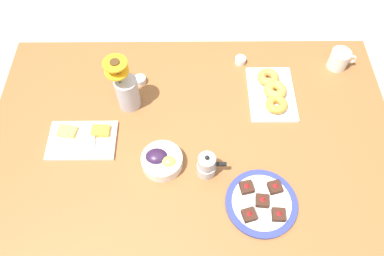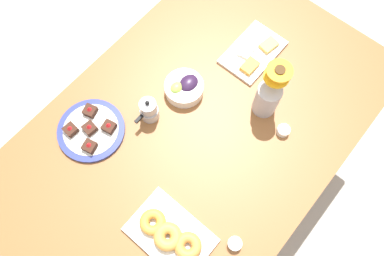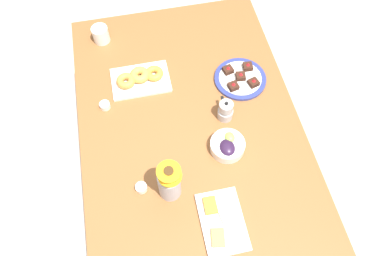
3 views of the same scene
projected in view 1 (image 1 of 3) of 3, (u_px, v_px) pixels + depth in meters
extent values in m
plane|color=#B7B2A8|center=(192.00, 202.00, 2.09)|extent=(6.00, 6.00, 0.00)
cube|color=brown|center=(192.00, 136.00, 1.49)|extent=(1.60, 1.00, 0.04)
cube|color=brown|center=(58.00, 105.00, 2.02)|extent=(0.07, 0.07, 0.70)
cube|color=brown|center=(324.00, 104.00, 2.03)|extent=(0.07, 0.07, 0.70)
cylinder|color=white|center=(339.00, 59.00, 1.62)|extent=(0.08, 0.08, 0.09)
cylinder|color=brown|center=(342.00, 53.00, 1.59)|extent=(0.07, 0.07, 0.00)
torus|color=white|center=(351.00, 59.00, 1.62)|extent=(0.05, 0.01, 0.05)
cylinder|color=white|center=(162.00, 161.00, 1.38)|extent=(0.15, 0.15, 0.05)
ellipsoid|color=#2D1938|center=(157.00, 157.00, 1.36)|extent=(0.08, 0.07, 0.04)
ellipsoid|color=#9EC14C|center=(169.00, 162.00, 1.35)|extent=(0.05, 0.05, 0.04)
cube|color=white|center=(82.00, 140.00, 1.44)|extent=(0.26, 0.17, 0.01)
cube|color=#EFB74C|center=(67.00, 132.00, 1.45)|extent=(0.08, 0.06, 0.02)
cube|color=white|center=(86.00, 143.00, 1.42)|extent=(0.08, 0.06, 0.01)
cube|color=orange|center=(100.00, 132.00, 1.45)|extent=(0.07, 0.05, 0.02)
cube|color=white|center=(271.00, 94.00, 1.56)|extent=(0.19, 0.28, 0.01)
torus|color=gold|center=(276.00, 104.00, 1.51)|extent=(0.11, 0.11, 0.03)
torus|color=gold|center=(275.00, 90.00, 1.54)|extent=(0.12, 0.12, 0.04)
torus|color=#D2893B|center=(268.00, 77.00, 1.58)|extent=(0.10, 0.10, 0.04)
cylinder|color=white|center=(140.00, 80.00, 1.59)|extent=(0.05, 0.05, 0.03)
cylinder|color=#C68923|center=(140.00, 78.00, 1.59)|extent=(0.04, 0.04, 0.01)
cylinder|color=white|center=(240.00, 60.00, 1.65)|extent=(0.05, 0.05, 0.03)
cylinder|color=maroon|center=(241.00, 59.00, 1.65)|extent=(0.04, 0.04, 0.01)
cylinder|color=navy|center=(261.00, 203.00, 1.31)|extent=(0.25, 0.25, 0.01)
cylinder|color=white|center=(261.00, 203.00, 1.31)|extent=(0.21, 0.21, 0.01)
cube|color=#381E14|center=(247.00, 187.00, 1.32)|extent=(0.05, 0.05, 0.02)
cone|color=red|center=(247.00, 185.00, 1.30)|extent=(0.02, 0.02, 0.01)
cube|color=#381E14|center=(275.00, 187.00, 1.32)|extent=(0.05, 0.05, 0.02)
cone|color=red|center=(276.00, 185.00, 1.30)|extent=(0.02, 0.02, 0.01)
cube|color=#381E14|center=(249.00, 215.00, 1.26)|extent=(0.05, 0.05, 0.02)
cone|color=red|center=(250.00, 213.00, 1.25)|extent=(0.02, 0.02, 0.01)
cube|color=#381E14|center=(279.00, 215.00, 1.26)|extent=(0.05, 0.05, 0.02)
cone|color=red|center=(280.00, 213.00, 1.25)|extent=(0.02, 0.02, 0.01)
cube|color=#381E14|center=(262.00, 201.00, 1.29)|extent=(0.05, 0.05, 0.02)
cone|color=red|center=(263.00, 199.00, 1.27)|extent=(0.02, 0.02, 0.01)
cylinder|color=#B2B2BC|center=(128.00, 93.00, 1.48)|extent=(0.09, 0.09, 0.15)
cylinder|color=#3D702D|center=(117.00, 73.00, 1.38)|extent=(0.01, 0.01, 0.10)
cylinder|color=orange|center=(115.00, 63.00, 1.33)|extent=(0.09, 0.09, 0.01)
cylinder|color=#472D14|center=(115.00, 62.00, 1.33)|extent=(0.04, 0.04, 0.01)
cylinder|color=#3D702D|center=(118.00, 77.00, 1.39)|extent=(0.01, 0.01, 0.06)
cylinder|color=yellow|center=(117.00, 71.00, 1.36)|extent=(0.09, 0.09, 0.01)
cylinder|color=#472D14|center=(117.00, 70.00, 1.36)|extent=(0.04, 0.04, 0.01)
cylinder|color=#B7B7BC|center=(206.00, 169.00, 1.36)|extent=(0.07, 0.07, 0.05)
cylinder|color=#B7B7BC|center=(207.00, 165.00, 1.33)|extent=(0.05, 0.05, 0.01)
cylinder|color=#B7B7BC|center=(207.00, 162.00, 1.31)|extent=(0.06, 0.06, 0.04)
sphere|color=black|center=(207.00, 158.00, 1.29)|extent=(0.02, 0.02, 0.02)
cube|color=black|center=(221.00, 164.00, 1.33)|extent=(0.04, 0.01, 0.01)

